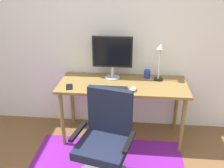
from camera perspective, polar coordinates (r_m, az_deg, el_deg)
wall_back at (r=3.06m, az=0.08°, el=13.17°), size 6.00×0.10×2.60m
desk at (r=2.91m, az=2.43°, el=-1.23°), size 1.46×0.59×0.71m
monitor at (r=2.92m, az=0.09°, el=6.86°), size 0.46×0.18×0.51m
keyboard at (r=2.72m, az=-0.96°, el=-1.09°), size 0.43×0.13×0.02m
computer_mouse at (r=2.71m, az=4.87°, el=-1.14°), size 0.06×0.10×0.03m
coffee_cup at (r=3.04m, az=7.96°, el=2.27°), size 0.07×0.07×0.10m
cell_phone at (r=2.82m, az=-9.68°, el=-0.63°), size 0.10×0.15×0.01m
desk_lamp at (r=2.92m, az=10.82°, el=6.02°), size 0.11×0.11×0.43m
office_chair at (r=2.42m, az=-1.59°, el=-15.09°), size 0.58×0.58×0.93m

